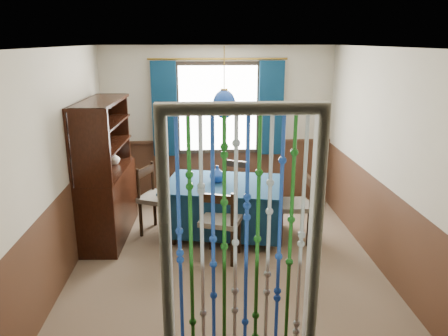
{
  "coord_description": "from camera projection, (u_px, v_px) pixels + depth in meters",
  "views": [
    {
      "loc": [
        -0.28,
        -4.79,
        2.57
      ],
      "look_at": [
        0.01,
        0.5,
        1.01
      ],
      "focal_mm": 35.0,
      "sensor_mm": 36.0,
      "label": 1
    }
  ],
  "objects": [
    {
      "name": "floor",
      "position": [
        225.0,
        259.0,
        5.33
      ],
      "size": [
        4.0,
        4.0,
        0.0
      ],
      "primitive_type": "plane",
      "color": "brown",
      "rests_on": "ground"
    },
    {
      "name": "ceiling",
      "position": [
        225.0,
        47.0,
        4.63
      ],
      "size": [
        4.0,
        4.0,
        0.0
      ],
      "primitive_type": "plane",
      "rotation": [
        3.14,
        0.0,
        0.0
      ],
      "color": "silver",
      "rests_on": "ground"
    },
    {
      "name": "wall_back",
      "position": [
        218.0,
        127.0,
        6.9
      ],
      "size": [
        3.6,
        0.0,
        3.6
      ],
      "primitive_type": "plane",
      "rotation": [
        1.57,
        0.0,
        0.0
      ],
      "color": "beige",
      "rests_on": "ground"
    },
    {
      "name": "wall_front",
      "position": [
        242.0,
        236.0,
        3.07
      ],
      "size": [
        3.6,
        0.0,
        3.6
      ],
      "primitive_type": "plane",
      "rotation": [
        -1.57,
        0.0,
        0.0
      ],
      "color": "beige",
      "rests_on": "ground"
    },
    {
      "name": "wall_left",
      "position": [
        65.0,
        163.0,
        4.89
      ],
      "size": [
        0.0,
        4.0,
        4.0
      ],
      "primitive_type": "plane",
      "rotation": [
        1.57,
        0.0,
        1.57
      ],
      "color": "beige",
      "rests_on": "ground"
    },
    {
      "name": "wall_right",
      "position": [
        379.0,
        158.0,
        5.08
      ],
      "size": [
        0.0,
        4.0,
        4.0
      ],
      "primitive_type": "plane",
      "rotation": [
        1.57,
        0.0,
        -1.57
      ],
      "color": "beige",
      "rests_on": "ground"
    },
    {
      "name": "wainscot_back",
      "position": [
        218.0,
        172.0,
        7.09
      ],
      "size": [
        3.6,
        0.0,
        3.6
      ],
      "primitive_type": "plane",
      "rotation": [
        1.57,
        0.0,
        0.0
      ],
      "color": "#482B1B",
      "rests_on": "ground"
    },
    {
      "name": "wainscot_front",
      "position": [
        240.0,
        326.0,
        3.29
      ],
      "size": [
        3.6,
        0.0,
        3.6
      ],
      "primitive_type": "plane",
      "rotation": [
        -1.57,
        0.0,
        0.0
      ],
      "color": "#482B1B",
      "rests_on": "ground"
    },
    {
      "name": "wainscot_left",
      "position": [
        73.0,
        224.0,
        5.1
      ],
      "size": [
        0.0,
        4.0,
        4.0
      ],
      "primitive_type": "plane",
      "rotation": [
        1.57,
        0.0,
        1.57
      ],
      "color": "#482B1B",
      "rests_on": "ground"
    },
    {
      "name": "wainscot_right",
      "position": [
        372.0,
        218.0,
        5.29
      ],
      "size": [
        0.0,
        4.0,
        4.0
      ],
      "primitive_type": "plane",
      "rotation": [
        1.57,
        0.0,
        -1.57
      ],
      "color": "#482B1B",
      "rests_on": "ground"
    },
    {
      "name": "window",
      "position": [
        218.0,
        108.0,
        6.76
      ],
      "size": [
        1.32,
        0.12,
        1.42
      ],
      "primitive_type": "cube",
      "color": "black",
      "rests_on": "wall_back"
    },
    {
      "name": "doorway",
      "position": [
        241.0,
        257.0,
        3.18
      ],
      "size": [
        1.16,
        0.12,
        2.18
      ],
      "primitive_type": null,
      "color": "silver",
      "rests_on": "ground"
    },
    {
      "name": "dining_table",
      "position": [
        224.0,
        205.0,
        5.88
      ],
      "size": [
        1.74,
        1.36,
        0.75
      ],
      "rotation": [
        0.0,
        0.0,
        -0.2
      ],
      "color": "#0B253D",
      "rests_on": "floor"
    },
    {
      "name": "chair_near",
      "position": [
        220.0,
        222.0,
        5.21
      ],
      "size": [
        0.57,
        0.55,
        0.92
      ],
      "rotation": [
        0.0,
        0.0,
        -0.32
      ],
      "color": "black",
      "rests_on": "floor"
    },
    {
      "name": "chair_far",
      "position": [
        233.0,
        187.0,
        6.55
      ],
      "size": [
        0.55,
        0.54,
        0.85
      ],
      "rotation": [
        0.0,
        0.0,
        2.72
      ],
      "color": "black",
      "rests_on": "floor"
    },
    {
      "name": "chair_left",
      "position": [
        157.0,
        198.0,
        5.94
      ],
      "size": [
        0.6,
        0.61,
        0.95
      ],
      "rotation": [
        0.0,
        0.0,
        -1.97
      ],
      "color": "black",
      "rests_on": "floor"
    },
    {
      "name": "chair_right",
      "position": [
        295.0,
        205.0,
        5.71
      ],
      "size": [
        0.44,
        0.46,
        0.92
      ],
      "rotation": [
        0.0,
        0.0,
        1.56
      ],
      "color": "black",
      "rests_on": "floor"
    },
    {
      "name": "sideboard",
      "position": [
        107.0,
        192.0,
        5.81
      ],
      "size": [
        0.55,
        1.43,
        1.85
      ],
      "rotation": [
        0.0,
        0.0,
        -0.04
      ],
      "color": "black",
      "rests_on": "floor"
    },
    {
      "name": "pendant_lamp",
      "position": [
        224.0,
        104.0,
        5.49
      ],
      "size": [
        0.29,
        0.29,
        0.89
      ],
      "color": "olive",
      "rests_on": "ceiling"
    },
    {
      "name": "vase_table",
      "position": [
        217.0,
        174.0,
        5.83
      ],
      "size": [
        0.25,
        0.25,
        0.2
      ],
      "primitive_type": "imported",
      "rotation": [
        0.0,
        0.0,
        0.38
      ],
      "color": "navy",
      "rests_on": "dining_table"
    },
    {
      "name": "bowl_shelf",
      "position": [
        103.0,
        149.0,
        5.35
      ],
      "size": [
        0.25,
        0.25,
        0.05
      ],
      "primitive_type": "imported",
      "rotation": [
        0.0,
        0.0,
        -0.41
      ],
      "color": "beige",
      "rests_on": "sideboard"
    },
    {
      "name": "vase_sideboard",
      "position": [
        114.0,
        157.0,
        6.0
      ],
      "size": [
        0.23,
        0.23,
        0.19
      ],
      "primitive_type": "imported",
      "rotation": [
        0.0,
        0.0,
        -0.32
      ],
      "color": "beige",
      "rests_on": "sideboard"
    }
  ]
}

